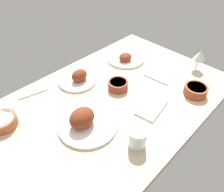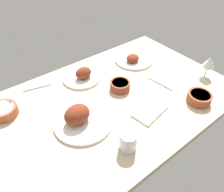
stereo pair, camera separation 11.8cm
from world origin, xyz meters
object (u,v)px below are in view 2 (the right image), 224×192
object	(u,v)px
water_tumbler	(128,141)
spoon_loose	(37,87)
plate_far_side	(82,76)
plate_near_viewer	(80,118)
fork_loose	(160,83)
bowl_sauce	(199,98)
bowl_pasta	(120,85)
plate_center_main	(133,59)
bowl_cream	(4,111)
wine_glass	(209,63)
folded_napkin	(150,111)

from	to	relation	value
water_tumbler	spoon_loose	bearing A→B (deg)	103.22
plate_far_side	plate_near_viewer	xyz separation A→B (cm)	(-20.02, -30.51, 0.94)
water_tumbler	spoon_loose	xyz separation A→B (cm)	(-15.22, 64.78, -4.35)
fork_loose	spoon_loose	distance (cm)	74.14
plate_far_side	bowl_sauce	size ratio (longest dim) A/B	1.82
plate_far_side	fork_loose	size ratio (longest dim) A/B	1.39
plate_near_viewer	bowl_pasta	bearing A→B (deg)	14.63
plate_center_main	water_tumbler	world-z (taller)	water_tumbler
plate_center_main	plate_far_side	xyz separation A→B (cm)	(-39.36, 4.06, 0.84)
bowl_cream	spoon_loose	bearing A→B (deg)	25.46
fork_loose	plate_center_main	bearing A→B (deg)	164.43
wine_glass	folded_napkin	world-z (taller)	wine_glass
plate_center_main	bowl_cream	distance (cm)	87.49
bowl_sauce	spoon_loose	xyz separation A→B (cm)	(-66.02, 66.12, -2.51)
water_tumbler	folded_napkin	distance (cm)	25.95
plate_far_side	water_tumbler	world-z (taller)	water_tumbler
plate_near_viewer	water_tumbler	distance (cm)	26.96
wine_glass	spoon_loose	xyz separation A→B (cm)	(-89.33, 54.35, -9.53)
spoon_loose	wine_glass	bearing A→B (deg)	163.06
plate_far_side	wine_glass	size ratio (longest dim) A/B	1.69
wine_glass	plate_far_side	bearing A→B (deg)	144.25
bowl_sauce	bowl_cream	xyz separation A→B (cm)	(-87.91, 55.70, -0.10)
spoon_loose	bowl_cream	bearing A→B (deg)	39.84
wine_glass	folded_napkin	bearing A→B (deg)	-178.91
bowl_sauce	water_tumbler	xyz separation A→B (cm)	(-50.80, 1.34, 1.84)
bowl_cream	bowl_pasta	size ratio (longest dim) A/B	1.14
plate_near_viewer	spoon_loose	size ratio (longest dim) A/B	1.78
bowl_pasta	water_tumbler	xyz separation A→B (cm)	(-23.33, -33.81, 2.01)
bowl_cream	plate_near_viewer	bearing A→B (deg)	-45.92
plate_near_viewer	spoon_loose	distance (cm)	40.01
spoon_loose	bowl_pasta	bearing A→B (deg)	155.60
folded_napkin	bowl_sauce	bearing A→B (deg)	-21.83
spoon_loose	plate_far_side	bearing A→B (deg)	175.61
water_tumbler	folded_napkin	xyz separation A→B (cm)	(23.80, 9.48, -4.15)
water_tumbler	fork_loose	world-z (taller)	water_tumbler
plate_far_side	bowl_cream	bearing A→B (deg)	-178.19
bowl_pasta	plate_center_main	bearing A→B (deg)	33.69
bowl_cream	folded_napkin	bearing A→B (deg)	-36.38
bowl_pasta	bowl_sauce	bearing A→B (deg)	-52.00
plate_far_side	spoon_loose	bearing A→B (deg)	161.23
spoon_loose	folded_napkin	bearing A→B (deg)	139.58
folded_napkin	plate_center_main	bearing A→B (deg)	57.92
fork_loose	spoon_loose	world-z (taller)	same
plate_far_side	wine_glass	xyz separation A→B (cm)	(63.13, -45.44, 7.49)
plate_far_side	plate_near_viewer	distance (cm)	36.51
bowl_cream	spoon_loose	size ratio (longest dim) A/B	0.80
plate_center_main	spoon_loose	xyz separation A→B (cm)	(-65.56, 12.96, -1.20)
plate_center_main	fork_loose	xyz separation A→B (cm)	(-4.61, -29.26, -1.20)
bowl_cream	wine_glass	size ratio (longest dim) A/B	0.96
plate_near_viewer	folded_napkin	size ratio (longest dim) A/B	1.58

